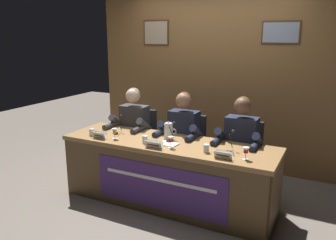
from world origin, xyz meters
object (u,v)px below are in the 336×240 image
Objects in this scene: chair_center at (187,151)px; nameplate_right at (223,155)px; juice_glass_center at (171,140)px; microphone_center at (171,135)px; microphone_left at (118,127)px; document_stack_center at (168,144)px; chair_left at (140,144)px; panelist_left at (131,128)px; nameplate_left at (99,135)px; nameplate_center at (154,144)px; panelist_right at (239,143)px; chair_right at (243,160)px; conference_table at (164,165)px; juice_glass_right at (246,151)px; water_pitcher_central at (168,131)px; water_cup_left at (92,133)px; water_cup_right at (206,149)px; juice_glass_left at (115,132)px; panelist_center at (181,135)px; microphone_right at (230,145)px; water_cup_center at (145,140)px.

nameplate_right is (0.73, -0.81, 0.33)m from chair_center.
juice_glass_center is 0.57× the size of microphone_center.
microphone_left is 0.97× the size of document_stack_center.
chair_left is 0.34m from panelist_left.
microphone_left is at bearing 78.19° from nameplate_left.
nameplate_center is 0.98m from panelist_right.
nameplate_center is at bearing -132.14° from chair_right.
conference_table is 0.80m from nameplate_right.
panelist_right is at bearing 111.44° from juice_glass_right.
chair_center is 0.80m from panelist_right.
juice_glass_center is at bearing -58.59° from water_pitcher_central.
chair_right is at bearing 51.07° from juice_glass_center.
panelist_left is 0.83m from microphone_center.
water_cup_left is at bearing -179.07° from juice_glass_right.
panelist_left is 0.89m from document_stack_center.
panelist_right is 14.62× the size of water_cup_right.
microphone_left is (0.02, -0.53, 0.36)m from chair_left.
nameplate_center is at bearing -23.88° from microphone_left.
panelist_left is 10.02× the size of juice_glass_left.
chair_center is at bearing 39.56° from water_cup_left.
panelist_right reaches higher than document_stack_center.
panelist_left is at bearing -164.51° from chair_center.
microphone_center is 0.95m from chair_right.
chair_right is (1.64, 0.76, -0.33)m from water_cup_left.
conference_table is 29.01× the size of water_cup_right.
water_cup_left is 1.04m from juice_glass_center.
panelist_center reaches higher than conference_table.
microphone_left and microphone_right have the same top height.
juice_glass_right is (1.53, 0.01, 0.00)m from juice_glass_left.
water_cup_center is 1.13m from juice_glass_right.
chair_left is 1.19m from juice_glass_center.
juice_glass_left is 1.56m from chair_right.
nameplate_left is at bearing 178.55° from nameplate_center.
conference_table is 0.59m from water_cup_right.
nameplate_center is (-0.03, -0.63, 0.05)m from panelist_center.
panelist_center is 10.02× the size of juice_glass_right.
panelist_left is 1.48m from chair_right.
microphone_right reaches higher than nameplate_center.
water_cup_right is at bearing -53.77° from chair_center.
microphone_center reaches higher than juice_glass_left.
panelist_left is 0.74m from water_pitcher_central.
panelist_center is 0.72m from panelist_right.
chair_left is 0.85m from water_cup_left.
nameplate_right is (0.73, -0.61, 0.05)m from panelist_center.
chair_right is 0.87m from nameplate_right.
nameplate_left is at bearing -93.65° from panelist_left.
panelist_left is 0.74m from water_cup_center.
microphone_right is (1.64, 0.17, 0.04)m from water_cup_left.
water_cup_center is 0.26m from document_stack_center.
microphone_center reaches higher than nameplate_left.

